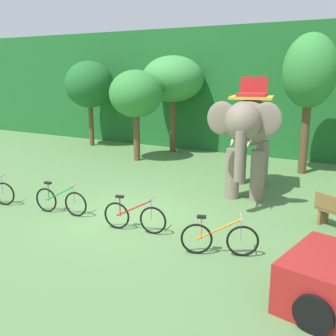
{
  "coord_description": "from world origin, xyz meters",
  "views": [
    {
      "loc": [
        6.14,
        -8.39,
        3.93
      ],
      "look_at": [
        0.93,
        1.0,
        1.3
      ],
      "focal_mm": 42.05,
      "sensor_mm": 36.0,
      "label": 1
    }
  ],
  "objects_px": {
    "elephant": "(249,128)",
    "bike_orange": "(219,239)",
    "tree_center_right": "(89,85)",
    "tree_far_left": "(136,94)",
    "tree_left": "(173,79)",
    "tree_right": "(310,72)",
    "bike_green": "(61,201)",
    "bike_red": "(134,217)"
  },
  "relations": [
    {
      "from": "tree_right",
      "to": "bike_green",
      "type": "bearing_deg",
      "value": -121.96
    },
    {
      "from": "bike_green",
      "to": "elephant",
      "type": "bearing_deg",
      "value": 47.59
    },
    {
      "from": "tree_far_left",
      "to": "bike_red",
      "type": "bearing_deg",
      "value": -57.06
    },
    {
      "from": "tree_far_left",
      "to": "elephant",
      "type": "distance_m",
      "value": 6.53
    },
    {
      "from": "tree_far_left",
      "to": "bike_green",
      "type": "height_order",
      "value": "tree_far_left"
    },
    {
      "from": "tree_center_right",
      "to": "tree_far_left",
      "type": "height_order",
      "value": "tree_center_right"
    },
    {
      "from": "bike_orange",
      "to": "tree_center_right",
      "type": "bearing_deg",
      "value": 140.7
    },
    {
      "from": "tree_center_right",
      "to": "tree_left",
      "type": "relative_size",
      "value": 0.96
    },
    {
      "from": "bike_orange",
      "to": "tree_far_left",
      "type": "bearing_deg",
      "value": 133.83
    },
    {
      "from": "elephant",
      "to": "tree_center_right",
      "type": "bearing_deg",
      "value": 156.39
    },
    {
      "from": "bike_green",
      "to": "bike_orange",
      "type": "relative_size",
      "value": 1.06
    },
    {
      "from": "tree_left",
      "to": "bike_green",
      "type": "relative_size",
      "value": 2.76
    },
    {
      "from": "elephant",
      "to": "tree_right",
      "type": "bearing_deg",
      "value": 74.0
    },
    {
      "from": "tree_far_left",
      "to": "bike_red",
      "type": "height_order",
      "value": "tree_far_left"
    },
    {
      "from": "elephant",
      "to": "bike_red",
      "type": "relative_size",
      "value": 2.5
    },
    {
      "from": "elephant",
      "to": "bike_orange",
      "type": "distance_m",
      "value": 5.04
    },
    {
      "from": "bike_red",
      "to": "tree_far_left",
      "type": "bearing_deg",
      "value": 122.94
    },
    {
      "from": "tree_center_right",
      "to": "tree_far_left",
      "type": "bearing_deg",
      "value": -24.45
    },
    {
      "from": "tree_far_left",
      "to": "bike_orange",
      "type": "relative_size",
      "value": 2.52
    },
    {
      "from": "tree_left",
      "to": "bike_orange",
      "type": "distance_m",
      "value": 12.02
    },
    {
      "from": "elephant",
      "to": "tree_left",
      "type": "bearing_deg",
      "value": 137.29
    },
    {
      "from": "elephant",
      "to": "bike_orange",
      "type": "xyz_separation_m",
      "value": [
        0.89,
        -4.62,
        -1.82
      ]
    },
    {
      "from": "tree_center_right",
      "to": "bike_orange",
      "type": "distance_m",
      "value": 14.6
    },
    {
      "from": "tree_left",
      "to": "bike_red",
      "type": "height_order",
      "value": "tree_left"
    },
    {
      "from": "bike_green",
      "to": "bike_orange",
      "type": "height_order",
      "value": "same"
    },
    {
      "from": "tree_left",
      "to": "elephant",
      "type": "xyz_separation_m",
      "value": [
        5.48,
        -5.06,
        -1.37
      ]
    },
    {
      "from": "tree_left",
      "to": "bike_red",
      "type": "relative_size",
      "value": 2.77
    },
    {
      "from": "bike_green",
      "to": "bike_red",
      "type": "height_order",
      "value": "same"
    },
    {
      "from": "tree_center_right",
      "to": "bike_green",
      "type": "distance_m",
      "value": 11.16
    },
    {
      "from": "tree_left",
      "to": "tree_right",
      "type": "bearing_deg",
      "value": -11.25
    },
    {
      "from": "tree_far_left",
      "to": "tree_right",
      "type": "distance_m",
      "value": 7.22
    },
    {
      "from": "bike_red",
      "to": "bike_green",
      "type": "bearing_deg",
      "value": 179.41
    },
    {
      "from": "tree_right",
      "to": "bike_orange",
      "type": "bearing_deg",
      "value": -91.26
    },
    {
      "from": "tree_center_right",
      "to": "bike_red",
      "type": "distance_m",
      "value": 12.75
    },
    {
      "from": "tree_far_left",
      "to": "bike_orange",
      "type": "bearing_deg",
      "value": -46.17
    },
    {
      "from": "tree_center_right",
      "to": "bike_orange",
      "type": "relative_size",
      "value": 2.81
    },
    {
      "from": "tree_left",
      "to": "tree_center_right",
      "type": "bearing_deg",
      "value": -172.63
    },
    {
      "from": "elephant",
      "to": "bike_orange",
      "type": "bearing_deg",
      "value": -79.05
    },
    {
      "from": "tree_far_left",
      "to": "elephant",
      "type": "relative_size",
      "value": 0.95
    },
    {
      "from": "bike_green",
      "to": "bike_red",
      "type": "relative_size",
      "value": 1.0
    },
    {
      "from": "tree_right",
      "to": "elephant",
      "type": "xyz_separation_m",
      "value": [
        -1.08,
        -3.76,
        -1.71
      ]
    },
    {
      "from": "tree_right",
      "to": "bike_red",
      "type": "distance_m",
      "value": 9.25
    }
  ]
}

